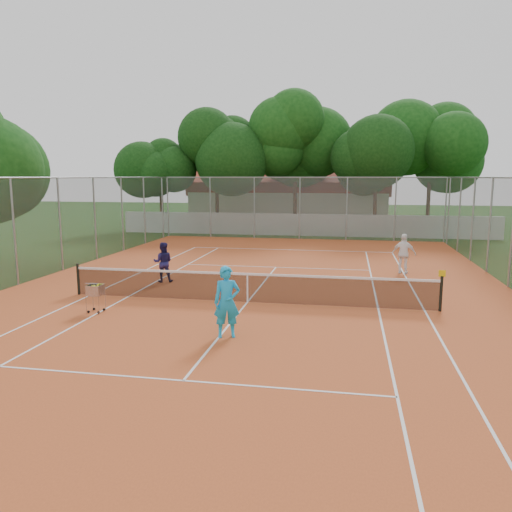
% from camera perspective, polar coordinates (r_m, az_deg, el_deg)
% --- Properties ---
extents(ground, '(120.00, 120.00, 0.00)m').
position_cam_1_polar(ground, '(16.20, -0.97, -5.37)').
color(ground, '#15360E').
rests_on(ground, ground).
extents(court_pad, '(18.00, 34.00, 0.02)m').
position_cam_1_polar(court_pad, '(16.19, -0.98, -5.33)').
color(court_pad, '#BD5224').
rests_on(court_pad, ground).
extents(court_lines, '(10.98, 23.78, 0.01)m').
position_cam_1_polar(court_lines, '(16.19, -0.98, -5.29)').
color(court_lines, white).
rests_on(court_lines, court_pad).
extents(tennis_net, '(11.88, 0.10, 0.98)m').
position_cam_1_polar(tennis_net, '(16.08, -0.98, -3.61)').
color(tennis_net, black).
rests_on(tennis_net, court_pad).
extents(perimeter_fence, '(18.00, 34.00, 4.00)m').
position_cam_1_polar(perimeter_fence, '(15.82, -0.99, 1.66)').
color(perimeter_fence, slate).
rests_on(perimeter_fence, ground).
extents(boundary_wall, '(26.00, 0.30, 1.50)m').
position_cam_1_polar(boundary_wall, '(34.67, 5.31, 3.57)').
color(boundary_wall, silver).
rests_on(boundary_wall, ground).
extents(clubhouse, '(16.40, 9.00, 4.40)m').
position_cam_1_polar(clubhouse, '(44.70, 3.96, 6.67)').
color(clubhouse, beige).
rests_on(clubhouse, ground).
extents(tropical_trees, '(29.00, 19.00, 10.00)m').
position_cam_1_polar(tropical_trees, '(37.51, 5.83, 10.48)').
color(tropical_trees, black).
rests_on(tropical_trees, ground).
extents(player_near, '(0.76, 0.62, 1.81)m').
position_cam_1_polar(player_near, '(12.58, -3.35, -5.26)').
color(player_near, '#1AA4E1').
rests_on(player_near, court_pad).
extents(player_far_left, '(0.87, 0.75, 1.54)m').
position_cam_1_polar(player_far_left, '(19.49, -10.57, -0.69)').
color(player_far_left, '#1D1A4E').
rests_on(player_far_left, court_pad).
extents(player_far_right, '(1.06, 0.68, 1.67)m').
position_cam_1_polar(player_far_right, '(21.68, 16.55, 0.25)').
color(player_far_right, white).
rests_on(player_far_right, court_pad).
extents(ball_hopper, '(0.53, 0.53, 0.92)m').
position_cam_1_polar(ball_hopper, '(15.66, -17.85, -4.50)').
color(ball_hopper, '#A9A9B0').
rests_on(ball_hopper, court_pad).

